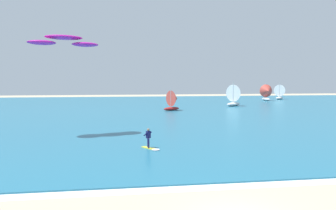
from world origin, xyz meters
name	(u,v)px	position (x,y,z in m)	size (l,w,h in m)	color
ocean	(149,109)	(0.00, 49.46, 0.05)	(160.00, 90.00, 0.10)	#236B89
shoreline_foam	(231,184)	(1.18, 4.37, 0.01)	(107.08, 1.64, 0.01)	white
kitesurfer	(150,141)	(-2.66, 13.44, 0.70)	(1.59, 1.92, 1.67)	yellow
kite	(64,41)	(-10.66, 20.44, 9.67)	(7.14, 3.96, 1.03)	#B21999
sailboat_center_horizon	(174,100)	(4.36, 45.11, 2.02)	(3.77, 3.37, 4.20)	maroon
sailboat_heeled_over	(235,95)	(19.39, 52.98, 2.51)	(4.74, 4.45, 5.27)	silver
sailboat_trailing	(267,92)	(34.22, 68.26, 2.41)	(3.65, 4.31, 5.05)	white
sailboat_anchored_offshore	(280,92)	(41.02, 73.60, 2.33)	(4.36, 4.22, 4.88)	silver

